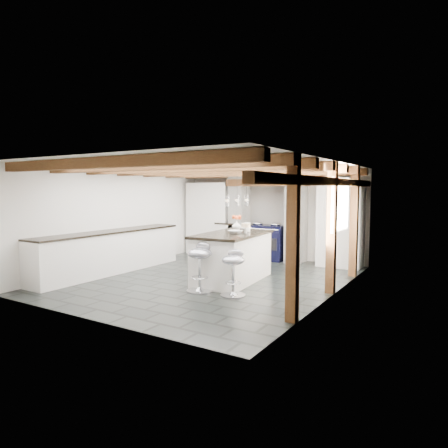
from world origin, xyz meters
The scene contains 6 objects.
ground centered at (0.00, 0.00, 0.00)m, with size 6.00×6.00×0.00m, color black.
room_shell centered at (-0.61, 1.42, 1.07)m, with size 6.00×6.03×6.00m.
range_cooker centered at (0.00, 2.68, 0.47)m, with size 1.00×0.63×0.99m.
kitchen_island centered at (0.48, 0.11, 0.49)m, with size 1.18×2.03×1.28m.
bar_stool_near centered at (1.06, -0.88, 0.50)m, with size 0.52×0.52×0.80m.
bar_stool_far centered at (0.42, -0.93, 0.55)m, with size 0.48×0.48×0.89m.
Camera 1 is at (4.42, -6.67, 1.83)m, focal length 32.00 mm.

